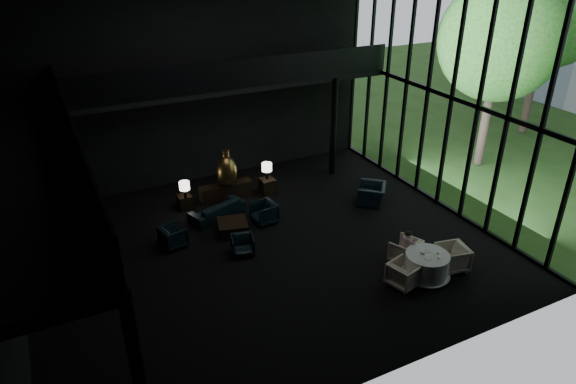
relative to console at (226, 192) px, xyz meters
name	(u,v)px	position (x,y,z in m)	size (l,w,h in m)	color
floor	(267,248)	(-0.03, -3.73, -0.32)	(14.00, 12.00, 0.02)	black
wall_back	(199,80)	(-0.03, 2.27, 3.68)	(14.00, 0.04, 8.00)	black
wall_front	(394,224)	(-0.03, -9.73, 3.68)	(14.00, 0.04, 8.00)	black
curtain_wall	(452,97)	(6.92, -3.73, 3.68)	(0.20, 12.00, 8.00)	black
mezzanine_left	(34,167)	(-6.03, -3.73, 3.68)	(2.00, 12.00, 0.25)	black
mezzanine_back	(234,84)	(0.97, 1.27, 3.68)	(12.00, 2.00, 0.25)	black
railing_left	(74,137)	(-5.03, -3.73, 4.28)	(0.06, 12.00, 1.00)	black
railing_back	(243,73)	(0.97, 0.27, 4.28)	(12.00, 0.06, 1.00)	black
column_sw	(139,381)	(-5.03, -9.43, 1.68)	(0.24, 0.24, 4.00)	black
column_nw	(69,155)	(-5.03, 1.97, 1.68)	(0.24, 0.24, 4.00)	black
column_ne	(334,127)	(4.77, 0.27, 1.68)	(0.24, 0.24, 4.00)	black
tree_near	(500,40)	(10.97, -1.73, 4.92)	(4.80, 4.80, 7.65)	#382D23
tree_far	(549,7)	(15.97, 0.27, 5.67)	(5.60, 5.60, 8.80)	#382D23
console	(226,192)	(0.00, 0.00, 0.00)	(2.00, 0.45, 0.64)	black
bronze_urn	(227,171)	(0.00, -0.17, 0.93)	(0.76, 0.76, 1.42)	olive
side_table_left	(185,202)	(-1.60, -0.01, -0.06)	(0.47, 0.47, 0.52)	black
table_lamp_left	(184,186)	(-1.60, -0.18, 0.64)	(0.37, 0.37, 0.62)	black
side_table_right	(268,186)	(1.60, -0.22, -0.03)	(0.53, 0.53, 0.58)	black
table_lamp_right	(267,168)	(1.60, -0.19, 0.73)	(0.39, 0.39, 0.65)	black
sofa	(217,207)	(-0.77, -1.15, 0.07)	(1.98, 0.58, 0.77)	black
lounge_armchair_west	(173,236)	(-2.64, -2.31, 0.06)	(0.74, 0.69, 0.76)	black
lounge_armchair_east	(264,212)	(0.56, -2.21, 0.09)	(0.80, 0.75, 0.83)	#19323D
lounge_armchair_south	(243,246)	(-0.85, -3.72, -0.01)	(0.60, 0.56, 0.62)	#182F38
window_armchair	(372,191)	(4.71, -2.67, 0.18)	(1.13, 0.74, 0.99)	#102934
coffee_table	(233,227)	(-0.68, -2.40, -0.10)	(0.96, 0.96, 0.43)	black
dining_table	(426,267)	(3.46, -7.19, 0.01)	(1.42, 1.42, 0.75)	white
dining_chair_north	(405,249)	(3.40, -6.29, 0.11)	(0.83, 0.77, 0.85)	silver
dining_chair_east	(452,255)	(4.39, -7.23, 0.15)	(0.91, 0.85, 0.94)	beige
dining_chair_west	(404,273)	(2.63, -7.23, 0.10)	(0.81, 0.76, 0.83)	silver
child	(407,240)	(3.44, -6.30, 0.43)	(0.28, 0.28, 0.59)	#D1A1B0
plate_a	(428,258)	(3.34, -7.33, 0.44)	(0.23, 0.23, 0.01)	white
plate_b	(428,251)	(3.58, -7.05, 0.44)	(0.20, 0.20, 0.01)	white
saucer	(435,253)	(3.67, -7.24, 0.44)	(0.13, 0.13, 0.01)	white
coffee_cup	(438,253)	(3.75, -7.28, 0.47)	(0.07, 0.07, 0.06)	white
cereal_bowl	(423,253)	(3.35, -7.09, 0.47)	(0.15, 0.15, 0.08)	white
cream_pot	(438,258)	(3.58, -7.49, 0.47)	(0.06, 0.06, 0.07)	#99999E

